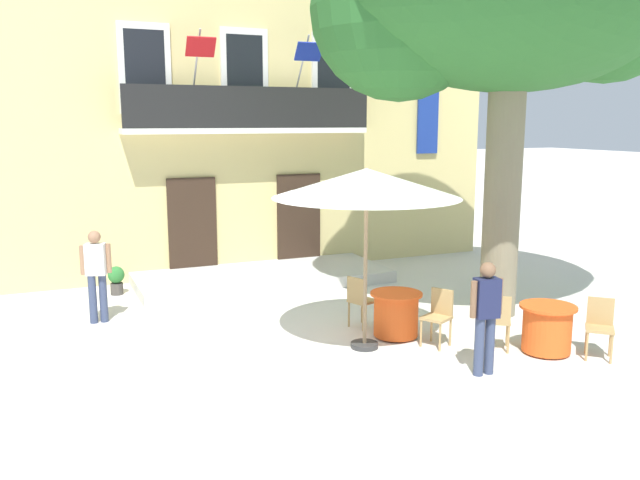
# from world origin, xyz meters

# --- Properties ---
(ground_plane) EXTENTS (120.00, 120.00, 0.00)m
(ground_plane) POSITION_xyz_m (0.00, 0.00, 0.00)
(ground_plane) COLOR silver
(building_facade) EXTENTS (13.00, 5.09, 7.50)m
(building_facade) POSITION_xyz_m (0.14, 6.99, 3.75)
(building_facade) COLOR #DBC67F
(building_facade) RESTS_ON ground
(entrance_step_platform) EXTENTS (5.52, 2.28, 0.25)m
(entrance_step_platform) POSITION_xyz_m (0.14, 3.86, 0.12)
(entrance_step_platform) COLOR silver
(entrance_step_platform) RESTS_ON ground
(cafe_table_near_tree) EXTENTS (0.86, 0.86, 0.76)m
(cafe_table_near_tree) POSITION_xyz_m (2.75, -2.16, 0.39)
(cafe_table_near_tree) COLOR #EA561E
(cafe_table_near_tree) RESTS_ON ground
(cafe_chair_near_tree_0) EXTENTS (0.57, 0.57, 0.91)m
(cafe_chair_near_tree_0) POSITION_xyz_m (3.34, -2.62, 0.53)
(cafe_chair_near_tree_0) COLOR tan
(cafe_chair_near_tree_0) RESTS_ON ground
(cafe_chair_near_tree_1) EXTENTS (0.56, 0.56, 0.91)m
(cafe_chair_near_tree_1) POSITION_xyz_m (2.10, -1.78, 0.53)
(cafe_chair_near_tree_1) COLOR tan
(cafe_chair_near_tree_1) RESTS_ON ground
(cafe_table_middle) EXTENTS (0.86, 0.86, 0.76)m
(cafe_table_middle) POSITION_xyz_m (0.99, -0.56, 0.39)
(cafe_table_middle) COLOR #EA561E
(cafe_table_middle) RESTS_ON ground
(cafe_chair_middle_0) EXTENTS (0.51, 0.51, 0.91)m
(cafe_chair_middle_0) POSITION_xyz_m (0.66, 0.12, 0.53)
(cafe_chair_middle_0) COLOR tan
(cafe_chair_middle_0) RESTS_ON ground
(cafe_chair_middle_1) EXTENTS (0.54, 0.54, 0.91)m
(cafe_chair_middle_1) POSITION_xyz_m (1.41, -1.19, 0.53)
(cafe_chair_middle_1) COLOR tan
(cafe_chair_middle_1) RESTS_ON ground
(cafe_umbrella) EXTENTS (2.90, 2.90, 2.85)m
(cafe_umbrella) POSITION_xyz_m (0.27, -0.83, 2.61)
(cafe_umbrella) COLOR #997A56
(cafe_umbrella) RESTS_ON ground
(ground_planter_left) EXTENTS (0.34, 0.34, 0.59)m
(ground_planter_left) POSITION_xyz_m (-2.97, 4.12, 0.33)
(ground_planter_left) COLOR #47423D
(ground_planter_left) RESTS_ON ground
(pedestrian_near_entrance) EXTENTS (0.53, 0.27, 1.63)m
(pedestrian_near_entrance) POSITION_xyz_m (1.31, -2.50, 0.92)
(pedestrian_near_entrance) COLOR #384260
(pedestrian_near_entrance) RESTS_ON ground
(pedestrian_mid_plaza) EXTENTS (0.53, 0.32, 1.66)m
(pedestrian_mid_plaza) POSITION_xyz_m (-3.48, 2.25, 0.94)
(pedestrian_mid_plaza) COLOR #384260
(pedestrian_mid_plaza) RESTS_ON ground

